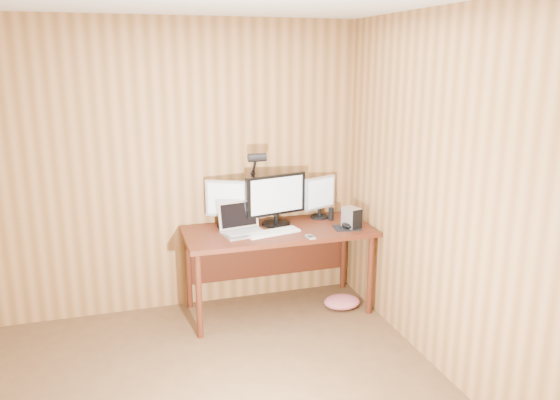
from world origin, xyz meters
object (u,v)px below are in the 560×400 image
monitor_right (320,196)px  speaker (331,214)px  desk_lamp (255,177)px  laptop (242,225)px  mouse (347,225)px  hard_drive (352,218)px  keyboard (273,232)px  phone (310,237)px  desk (276,240)px  monitor_left (227,202)px  monitor_center (276,199)px

monitor_right → speaker: bearing=-75.4°
monitor_right → desk_lamp: size_ratio=0.56×
monitor_right → desk_lamp: bearing=158.1°
laptop → speaker: 0.86m
mouse → hard_drive: bearing=21.3°
keyboard → phone: bearing=-48.7°
hard_drive → desk_lamp: 0.90m
laptop → keyboard: 0.27m
desk → monitor_left: monitor_left is taller
laptop → phone: 0.59m
desk → keyboard: bearing=-114.2°
monitor_center → laptop: monitor_center is taller
monitor_right → laptop: 0.82m
monitor_center → laptop: bearing=-171.0°
speaker → mouse: bearing=-80.9°
mouse → phone: (-0.39, -0.15, -0.02)m
keyboard → speaker: size_ratio=4.15×
monitor_right → mouse: size_ratio=3.11×
monitor_center → monitor_right: (0.44, 0.08, -0.03)m
mouse → desk: bearing=164.4°
mouse → phone: size_ratio=1.11×
laptop → monitor_right: bearing=5.4°
monitor_right → hard_drive: monitor_right is taller
laptop → monitor_left: bearing=103.8°
monitor_center → monitor_right: monitor_center is taller
monitor_right → laptop: monitor_right is taller
monitor_center → mouse: size_ratio=4.62×
keyboard → hard_drive: bearing=-14.5°
monitor_center → monitor_left: (-0.42, 0.06, -0.01)m
phone → desk: bearing=113.4°
laptop → monitor_center: bearing=11.4°
monitor_center → keyboard: bearing=-125.3°
desk → desk_lamp: bearing=133.0°
desk → desk_lamp: desk_lamp is taller
monitor_right → phone: size_ratio=3.46×
monitor_center → speaker: size_ratio=4.92×
monitor_center → mouse: 0.65m
laptop → desk_lamp: (0.18, 0.22, 0.36)m
keyboard → monitor_center: bearing=55.2°
desk → monitor_right: size_ratio=4.18×
monitor_center → desk_lamp: size_ratio=0.83×
monitor_center → desk_lamp: desk_lamp is taller
hard_drive → phone: (-0.44, -0.17, -0.08)m
desk → keyboard: size_ratio=3.34×
monitor_left → speaker: (0.94, -0.08, -0.16)m
monitor_right → keyboard: monitor_right is taller
phone → speaker: size_ratio=0.96×
monitor_right → laptop: bearing=174.3°
monitor_center → hard_drive: size_ratio=3.13×
desk → monitor_center: size_ratio=2.82×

